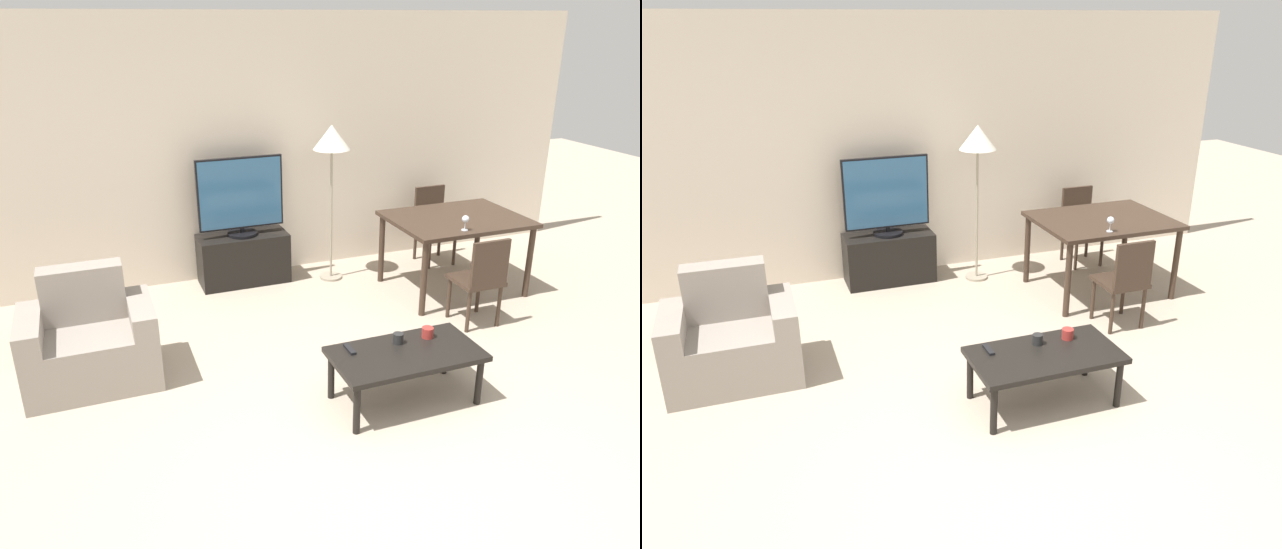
{
  "view_description": "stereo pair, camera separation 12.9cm",
  "coord_description": "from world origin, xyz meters",
  "views": [
    {
      "loc": [
        -1.56,
        -2.66,
        2.64
      ],
      "look_at": [
        0.16,
        1.81,
        0.65
      ],
      "focal_mm": 35.0,
      "sensor_mm": 36.0,
      "label": 1
    },
    {
      "loc": [
        -1.44,
        -2.7,
        2.64
      ],
      "look_at": [
        0.16,
        1.81,
        0.65
      ],
      "focal_mm": 35.0,
      "sensor_mm": 36.0,
      "label": 2
    }
  ],
  "objects": [
    {
      "name": "wall_back",
      "position": [
        0.0,
        3.66,
        1.35
      ],
      "size": [
        7.91,
        0.06,
        2.7
      ],
      "color": "beige",
      "rests_on": "ground_plane"
    },
    {
      "name": "dining_table",
      "position": [
        1.87,
        2.43,
        0.69
      ],
      "size": [
        1.32,
        1.01,
        0.78
      ],
      "color": "#38281E",
      "rests_on": "ground_plane"
    },
    {
      "name": "dining_chair_near",
      "position": [
        1.64,
        1.62,
        0.48
      ],
      "size": [
        0.4,
        0.4,
        0.86
      ],
      "color": "#38281E",
      "rests_on": "ground_plane"
    },
    {
      "name": "cup_colored_far",
      "position": [
        0.43,
        0.91,
        0.45
      ],
      "size": [
        0.08,
        0.08,
        0.08
      ],
      "color": "black",
      "rests_on": "coffee_table"
    },
    {
      "name": "cup_white_near",
      "position": [
        0.68,
        0.91,
        0.45
      ],
      "size": [
        0.09,
        0.09,
        0.08
      ],
      "color": "maroon",
      "rests_on": "coffee_table"
    },
    {
      "name": "remote_primary",
      "position": [
        0.05,
        0.94,
        0.42
      ],
      "size": [
        0.04,
        0.15,
        0.02
      ],
      "color": "black",
      "rests_on": "coffee_table"
    },
    {
      "name": "tv",
      "position": [
        -0.1,
        3.38,
        0.94
      ],
      "size": [
        0.89,
        0.31,
        0.81
      ],
      "color": "black",
      "rests_on": "tv_stand"
    },
    {
      "name": "coffee_table",
      "position": [
        0.43,
        0.78,
        0.37
      ],
      "size": [
        1.08,
        0.57,
        0.41
      ],
      "color": "black",
      "rests_on": "ground_plane"
    },
    {
      "name": "wine_glass_left",
      "position": [
        1.71,
        2.05,
        0.88
      ],
      "size": [
        0.07,
        0.07,
        0.15
      ],
      "color": "silver",
      "rests_on": "dining_table"
    },
    {
      "name": "dining_chair_far",
      "position": [
        2.1,
        3.24,
        0.48
      ],
      "size": [
        0.4,
        0.4,
        0.86
      ],
      "color": "#38281E",
      "rests_on": "ground_plane"
    },
    {
      "name": "tv_stand",
      "position": [
        -0.1,
        3.39,
        0.26
      ],
      "size": [
        0.93,
        0.41,
        0.53
      ],
      "color": "black",
      "rests_on": "ground_plane"
    },
    {
      "name": "armchair",
      "position": [
        -1.69,
        1.91,
        0.32
      ],
      "size": [
        0.98,
        0.67,
        0.88
      ],
      "color": "gray",
      "rests_on": "ground_plane"
    },
    {
      "name": "ground_plane",
      "position": [
        0.0,
        0.0,
        0.0
      ],
      "size": [
        18.0,
        18.0,
        0.0
      ],
      "primitive_type": "plane",
      "color": "tan"
    },
    {
      "name": "floor_lamp",
      "position": [
        0.81,
        3.15,
        1.45
      ],
      "size": [
        0.38,
        0.38,
        1.65
      ],
      "color": "gray",
      "rests_on": "ground_plane"
    }
  ]
}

